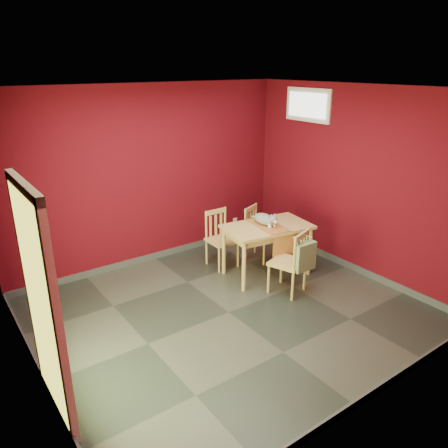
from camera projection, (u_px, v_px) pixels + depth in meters
ground at (229, 312)px, 5.50m from camera, size 4.50×4.50×0.00m
room_shell at (229, 309)px, 5.48m from camera, size 4.50×4.50×4.50m
doorway at (40, 300)px, 3.59m from camera, size 0.06×1.01×2.13m
window at (308, 105)px, 6.67m from camera, size 0.05×0.90×0.50m
outlet_plate at (235, 221)px, 7.79m from camera, size 0.08×0.02×0.12m
dining_table at (267, 232)px, 6.28m from camera, size 1.32×0.89×0.77m
table_runner at (273, 231)px, 6.18m from camera, size 0.43×0.74×0.35m
chair_far_left at (221, 238)px, 6.66m from camera, size 0.41×0.41×0.87m
chair_far_right at (258, 232)px, 6.89m from camera, size 0.52×0.52×0.85m
chair_near at (291, 261)px, 5.83m from camera, size 0.54×0.54×0.90m
tote_bag at (305, 257)px, 5.65m from camera, size 0.32×0.19×0.45m
cat at (264, 217)px, 6.26m from camera, size 0.38×0.50×0.22m
picture_frame at (288, 233)px, 7.57m from camera, size 0.12×0.36×0.35m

